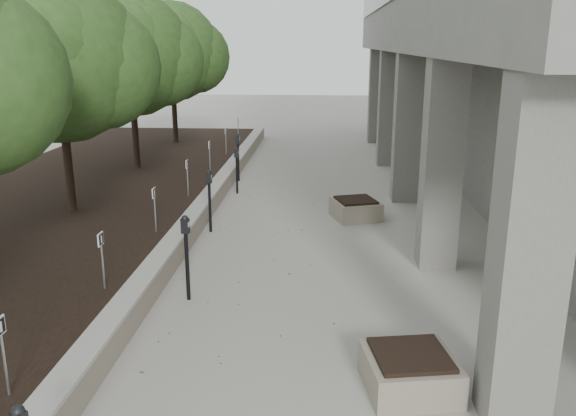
% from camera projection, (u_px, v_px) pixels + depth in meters
% --- Properties ---
extents(retaining_wall, '(0.39, 26.00, 0.50)m').
position_uv_depth(retaining_wall, '(205.00, 207.00, 14.86)').
color(retaining_wall, gray).
rests_on(retaining_wall, ground).
extents(planting_bed, '(7.00, 26.00, 0.40)m').
position_uv_depth(planting_bed, '(63.00, 207.00, 15.10)').
color(planting_bed, black).
rests_on(planting_bed, ground).
extents(crabapple_tree_3, '(4.60, 4.00, 5.44)m').
position_uv_depth(crabapple_tree_3, '(61.00, 95.00, 13.31)').
color(crabapple_tree_3, '#284B1C').
rests_on(crabapple_tree_3, planting_bed).
extents(crabapple_tree_4, '(4.60, 4.00, 5.44)m').
position_uv_depth(crabapple_tree_4, '(132.00, 81.00, 18.11)').
color(crabapple_tree_4, '#284B1C').
rests_on(crabapple_tree_4, planting_bed).
extents(crabapple_tree_5, '(4.60, 4.00, 5.44)m').
position_uv_depth(crabapple_tree_5, '(172.00, 73.00, 22.91)').
color(crabapple_tree_5, '#284B1C').
rests_on(crabapple_tree_5, planting_bed).
extents(parking_sign_2, '(0.04, 0.22, 0.96)m').
position_uv_depth(parking_sign_2, '(4.00, 357.00, 6.56)').
color(parking_sign_2, black).
rests_on(parking_sign_2, planting_bed).
extents(parking_sign_3, '(0.04, 0.22, 0.96)m').
position_uv_depth(parking_sign_3, '(102.00, 261.00, 9.44)').
color(parking_sign_3, black).
rests_on(parking_sign_3, planting_bed).
extents(parking_sign_4, '(0.04, 0.22, 0.96)m').
position_uv_depth(parking_sign_4, '(155.00, 210.00, 12.32)').
color(parking_sign_4, black).
rests_on(parking_sign_4, planting_bed).
extents(parking_sign_5, '(0.04, 0.22, 0.96)m').
position_uv_depth(parking_sign_5, '(188.00, 178.00, 15.21)').
color(parking_sign_5, black).
rests_on(parking_sign_5, planting_bed).
extents(parking_sign_6, '(0.04, 0.22, 0.96)m').
position_uv_depth(parking_sign_6, '(210.00, 157.00, 18.09)').
color(parking_sign_6, black).
rests_on(parking_sign_6, planting_bed).
extents(parking_sign_7, '(0.04, 0.22, 0.96)m').
position_uv_depth(parking_sign_7, '(226.00, 141.00, 20.97)').
color(parking_sign_7, black).
rests_on(parking_sign_7, planting_bed).
extents(parking_sign_8, '(0.04, 0.22, 0.96)m').
position_uv_depth(parking_sign_8, '(238.00, 129.00, 23.85)').
color(parking_sign_8, black).
rests_on(parking_sign_8, planting_bed).
extents(parking_meter_2, '(0.17, 0.14, 1.51)m').
position_uv_depth(parking_meter_2, '(187.00, 258.00, 9.92)').
color(parking_meter_2, black).
rests_on(parking_meter_2, ground).
extents(parking_meter_3, '(0.16, 0.12, 1.47)m').
position_uv_depth(parking_meter_3, '(210.00, 201.00, 13.54)').
color(parking_meter_3, black).
rests_on(parking_meter_3, ground).
extents(parking_meter_4, '(0.14, 0.11, 1.35)m').
position_uv_depth(parking_meter_4, '(237.00, 171.00, 17.05)').
color(parking_meter_4, black).
rests_on(parking_meter_4, ground).
extents(parking_meter_5, '(0.16, 0.11, 1.51)m').
position_uv_depth(parking_meter_5, '(238.00, 158.00, 18.60)').
color(parking_meter_5, black).
rests_on(parking_meter_5, ground).
extents(planter_front, '(1.26, 1.26, 0.51)m').
position_uv_depth(planter_front, '(410.00, 371.00, 7.44)').
color(planter_front, gray).
rests_on(planter_front, ground).
extents(planter_back, '(1.34, 1.34, 0.50)m').
position_uv_depth(planter_back, '(356.00, 208.00, 14.75)').
color(planter_back, gray).
rests_on(planter_back, ground).
extents(berry_scatter, '(3.30, 14.10, 0.02)m').
position_uv_depth(berry_scatter, '(254.00, 279.00, 10.98)').
color(berry_scatter, '#98260B').
rests_on(berry_scatter, ground).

